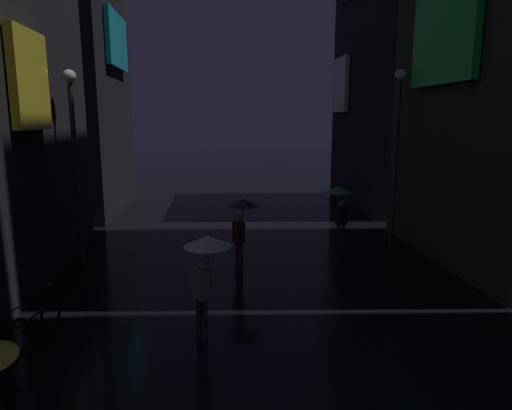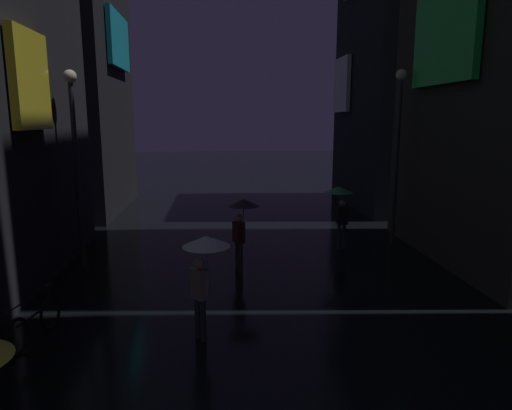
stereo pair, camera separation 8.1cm
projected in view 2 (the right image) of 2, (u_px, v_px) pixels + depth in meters
The scene contains 7 objects.
building_right_far at pixel (398, 29), 21.29m from camera, with size 4.25×7.23×16.77m.
pedestrian_midstreet_centre_clear at pixel (204, 259), 8.60m from camera, with size 0.90×0.90×2.12m.
pedestrian_near_crossing_green at pixel (340, 200), 14.75m from camera, with size 0.90×0.90×2.12m.
pedestrian_midstreet_left_black at pixel (242, 215), 12.52m from camera, with size 0.90×0.90×2.12m.
bicycle_parked_at_storefront at pixel (35, 322), 8.83m from camera, with size 0.43×1.79×0.96m.
streetlamp_right_far at pixel (398, 138), 15.23m from camera, with size 0.36×0.36×5.85m.
streetlamp_left_far at pixel (75, 147), 12.78m from camera, with size 0.36×0.36×5.58m.
Camera 2 is at (-1.01, -0.21, 4.28)m, focal length 32.00 mm.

